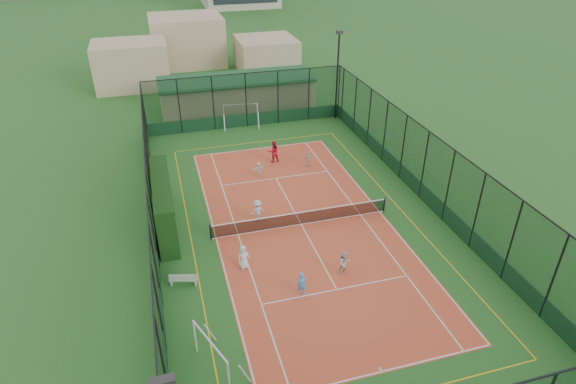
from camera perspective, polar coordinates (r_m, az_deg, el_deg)
The scene contains 18 objects.
ground at distance 30.97m, azimuth 1.57°, elevation -3.87°, with size 300.00×300.00×0.00m, color #236629.
court_slab at distance 30.96m, azimuth 1.57°, elevation -3.86°, with size 11.17×23.97×0.01m, color #CA472D.
tennis_net at distance 30.67m, azimuth 1.59°, elevation -3.05°, with size 11.67×0.12×1.06m, color black, non-canonical shape.
perimeter_fence at distance 29.63m, azimuth 1.64°, elevation 0.13°, with size 18.12×34.12×5.00m, color black, non-canonical shape.
floodlight_ne at distance 46.10m, azimuth 5.85°, elevation 13.48°, with size 0.60×0.26×8.25m, color black, non-canonical shape.
clubhouse at distance 49.62m, azimuth -6.12°, elevation 11.61°, with size 15.20×7.20×3.15m, color tan, non-canonical shape.
hedge_left at distance 30.93m, azimuth -14.50°, elevation -1.41°, with size 1.11×7.42×3.25m, color black.
white_bench at distance 26.73m, azimuth -12.34°, elevation -10.00°, with size 1.49×0.41×0.84m, color white, non-canonical shape.
futsal_goal_near at distance 21.99m, azimuth -9.10°, elevation -18.68°, with size 0.86×2.96×1.91m, color white, non-canonical shape.
futsal_goal_far at distance 45.29m, azimuth -5.62°, elevation 9.04°, with size 3.22×0.94×2.08m, color white, non-canonical shape.
child_near_left at distance 27.15m, azimuth -5.31°, elevation -7.68°, with size 0.72×0.47×1.48m, color silver.
child_near_mid at distance 25.40m, azimuth 1.65°, elevation -10.83°, with size 0.50×0.33×1.38m, color #519AE7.
child_near_right at distance 26.81m, azimuth 6.73°, elevation -8.36°, with size 0.71×0.55×1.46m, color silver.
child_far_left at distance 30.97m, azimuth -3.62°, elevation -2.22°, with size 0.98×0.56×1.51m, color silver.
child_far_right at distance 37.64m, azimuth 2.44°, elevation 3.89°, with size 0.75×0.31×1.28m, color silver.
child_far_back at distance 36.29m, azimuth -3.49°, elevation 2.71°, with size 1.09×0.35×1.18m, color white.
coach at distance 38.31m, azimuth -1.72°, elevation 4.82°, with size 0.86×0.67×1.78m, color red.
tennis_balls at distance 31.84m, azimuth 0.68°, elevation -2.70°, with size 5.25×1.43×0.07m.
Camera 1 is at (-7.82, -24.36, 17.44)m, focal length 30.00 mm.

